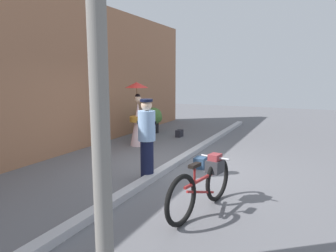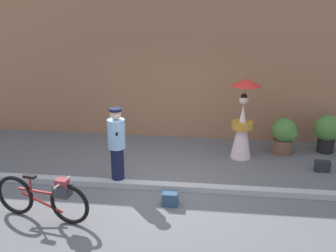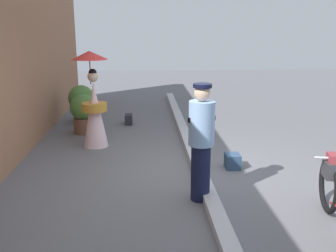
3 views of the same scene
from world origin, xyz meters
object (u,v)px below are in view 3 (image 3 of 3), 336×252
(potted_plant_small, at_px, (84,112))
(backpack_on_pavement, at_px, (129,119))
(potted_plant_by_door, at_px, (82,101))
(backpack_spare, at_px, (233,161))
(person_officer, at_px, (201,140))
(person_with_parasol, at_px, (94,102))

(potted_plant_small, height_order, backpack_on_pavement, potted_plant_small)
(potted_plant_by_door, xyz_separation_m, backpack_spare, (-3.43, -3.00, -0.40))
(person_officer, distance_m, backpack_spare, 1.53)
(person_with_parasol, height_order, backpack_on_pavement, person_with_parasol)
(person_officer, relative_size, potted_plant_small, 1.82)
(backpack_on_pavement, xyz_separation_m, backpack_spare, (-3.09, -1.84, 0.00))
(person_officer, distance_m, person_with_parasol, 3.05)
(potted_plant_by_door, distance_m, backpack_spare, 4.57)
(potted_plant_small, xyz_separation_m, backpack_on_pavement, (0.70, -0.95, -0.35))
(person_with_parasol, xyz_separation_m, potted_plant_small, (1.01, 0.36, -0.40))
(person_officer, xyz_separation_m, potted_plant_by_door, (4.57, 2.28, -0.32))
(person_with_parasol, bearing_deg, backpack_spare, -119.57)
(person_with_parasol, height_order, potted_plant_by_door, person_with_parasol)
(person_with_parasol, bearing_deg, backpack_on_pavement, -19.16)
(person_with_parasol, distance_m, backpack_spare, 2.90)
(potted_plant_small, bearing_deg, backpack_on_pavement, -53.59)
(person_with_parasol, bearing_deg, person_officer, -145.79)
(person_with_parasol, xyz_separation_m, backpack_spare, (-1.38, -2.43, -0.75))
(backpack_spare, bearing_deg, backpack_on_pavement, 30.75)
(potted_plant_small, relative_size, backpack_on_pavement, 2.78)
(person_officer, relative_size, potted_plant_by_door, 1.74)
(person_officer, relative_size, person_with_parasol, 0.86)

